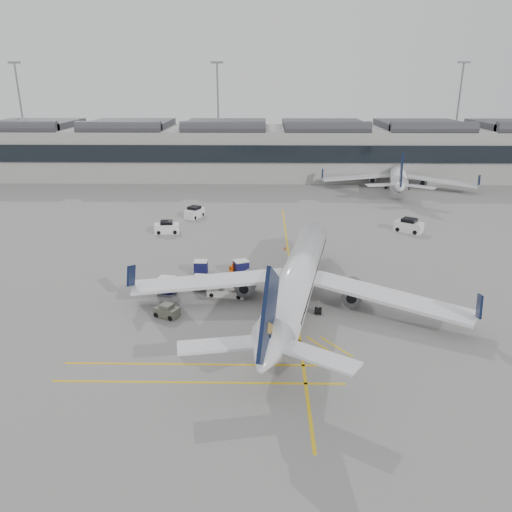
{
  "coord_description": "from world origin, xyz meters",
  "views": [
    {
      "loc": [
        6.87,
        -44.33,
        21.4
      ],
      "look_at": [
        6.0,
        4.56,
        4.0
      ],
      "focal_mm": 35.0,
      "sensor_mm": 36.0,
      "label": 1
    }
  ],
  "objects_px": {
    "ramp_agent_b": "(230,273)",
    "ramp_agent_a": "(233,269)",
    "belt_loader": "(226,290)",
    "airliner_main": "(298,278)",
    "baggage_cart_a": "(241,267)",
    "pushback_tug": "(167,311)"
  },
  "relations": [
    {
      "from": "ramp_agent_b",
      "to": "ramp_agent_a",
      "type": "bearing_deg",
      "value": -116.06
    },
    {
      "from": "airliner_main",
      "to": "baggage_cart_a",
      "type": "relative_size",
      "value": 17.02
    },
    {
      "from": "baggage_cart_a",
      "to": "belt_loader",
      "type": "bearing_deg",
      "value": -127.02
    },
    {
      "from": "airliner_main",
      "to": "belt_loader",
      "type": "relative_size",
      "value": 7.42
    },
    {
      "from": "baggage_cart_a",
      "to": "ramp_agent_a",
      "type": "distance_m",
      "value": 0.97
    },
    {
      "from": "ramp_agent_b",
      "to": "pushback_tug",
      "type": "xyz_separation_m",
      "value": [
        -5.4,
        -9.12,
        -0.32
      ]
    },
    {
      "from": "belt_loader",
      "to": "ramp_agent_a",
      "type": "distance_m",
      "value": 5.53
    },
    {
      "from": "belt_loader",
      "to": "ramp_agent_a",
      "type": "xyz_separation_m",
      "value": [
        0.43,
        5.51,
        0.22
      ]
    },
    {
      "from": "airliner_main",
      "to": "belt_loader",
      "type": "bearing_deg",
      "value": 174.71
    },
    {
      "from": "ramp_agent_a",
      "to": "ramp_agent_b",
      "type": "height_order",
      "value": "ramp_agent_b"
    },
    {
      "from": "belt_loader",
      "to": "baggage_cart_a",
      "type": "bearing_deg",
      "value": 86.09
    },
    {
      "from": "airliner_main",
      "to": "baggage_cart_a",
      "type": "height_order",
      "value": "airliner_main"
    },
    {
      "from": "belt_loader",
      "to": "airliner_main",
      "type": "bearing_deg",
      "value": -7.37
    },
    {
      "from": "ramp_agent_a",
      "to": "ramp_agent_b",
      "type": "relative_size",
      "value": 0.89
    },
    {
      "from": "airliner_main",
      "to": "ramp_agent_a",
      "type": "relative_size",
      "value": 23.03
    },
    {
      "from": "belt_loader",
      "to": "pushback_tug",
      "type": "height_order",
      "value": "belt_loader"
    },
    {
      "from": "ramp_agent_a",
      "to": "ramp_agent_b",
      "type": "xyz_separation_m",
      "value": [
        -0.24,
        -1.43,
        0.09
      ]
    },
    {
      "from": "baggage_cart_a",
      "to": "ramp_agent_b",
      "type": "relative_size",
      "value": 1.21
    },
    {
      "from": "airliner_main",
      "to": "baggage_cart_a",
      "type": "xyz_separation_m",
      "value": [
        -5.96,
        7.94,
        -1.89
      ]
    },
    {
      "from": "belt_loader",
      "to": "baggage_cart_a",
      "type": "height_order",
      "value": "belt_loader"
    },
    {
      "from": "airliner_main",
      "to": "ramp_agent_b",
      "type": "distance_m",
      "value": 9.72
    },
    {
      "from": "belt_loader",
      "to": "pushback_tug",
      "type": "relative_size",
      "value": 1.86
    }
  ]
}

